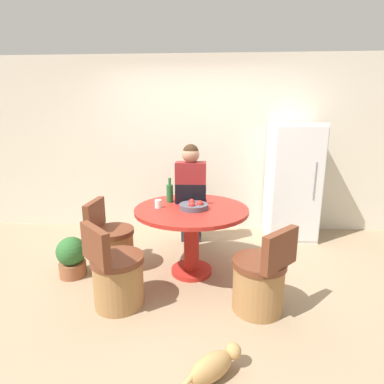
{
  "coord_description": "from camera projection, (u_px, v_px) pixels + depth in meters",
  "views": [
    {
      "loc": [
        0.24,
        -2.94,
        1.69
      ],
      "look_at": [
        0.06,
        0.23,
        0.91
      ],
      "focal_mm": 28.0,
      "sensor_mm": 36.0,
      "label": 1
    }
  ],
  "objects": [
    {
      "name": "ground_plane",
      "position": [
        185.0,
        278.0,
        3.27
      ],
      "size": [
        12.0,
        12.0,
        0.0
      ],
      "primitive_type": "plane",
      "color": "#9E8466"
    },
    {
      "name": "wall_back",
      "position": [
        193.0,
        145.0,
        4.56
      ],
      "size": [
        7.0,
        0.06,
        2.6
      ],
      "color": "beige",
      "rests_on": "ground_plane"
    },
    {
      "name": "refrigerator",
      "position": [
        292.0,
        182.0,
        4.25
      ],
      "size": [
        0.67,
        0.63,
        1.65
      ],
      "color": "white",
      "rests_on": "ground_plane"
    },
    {
      "name": "dining_table",
      "position": [
        191.0,
        224.0,
        3.25
      ],
      "size": [
        1.22,
        1.22,
        0.76
      ],
      "color": "#B2261E",
      "rests_on": "ground_plane"
    },
    {
      "name": "chair_near_right_corner",
      "position": [
        260.0,
        281.0,
        2.66
      ],
      "size": [
        0.55,
        0.55,
        0.81
      ],
      "rotation": [
        0.0,
        0.0,
        -2.35
      ],
      "color": "#9E7042",
      "rests_on": "ground_plane"
    },
    {
      "name": "chair_near_left_corner",
      "position": [
        117.0,
        277.0,
        2.74
      ],
      "size": [
        0.55,
        0.55,
        0.81
      ],
      "rotation": [
        0.0,
        0.0,
        2.35
      ],
      "color": "#9E7042",
      "rests_on": "ground_plane"
    },
    {
      "name": "chair_left_side",
      "position": [
        112.0,
        246.0,
        3.41
      ],
      "size": [
        0.48,
        0.48,
        0.81
      ],
      "rotation": [
        0.0,
        0.0,
        1.53
      ],
      "color": "#9E7042",
      "rests_on": "ground_plane"
    },
    {
      "name": "person_seated",
      "position": [
        191.0,
        189.0,
        4.02
      ],
      "size": [
        0.4,
        0.37,
        1.38
      ],
      "rotation": [
        0.0,
        0.0,
        3.14
      ],
      "color": "#2D2D38",
      "rests_on": "ground_plane"
    },
    {
      "name": "laptop",
      "position": [
        191.0,
        199.0,
        3.39
      ],
      "size": [
        0.34,
        0.22,
        0.22
      ],
      "rotation": [
        0.0,
        0.0,
        3.14
      ],
      "color": "#141947",
      "rests_on": "dining_table"
    },
    {
      "name": "fruit_bowl",
      "position": [
        194.0,
        206.0,
        3.16
      ],
      "size": [
        0.31,
        0.31,
        0.1
      ],
      "color": "#4C4C56",
      "rests_on": "dining_table"
    },
    {
      "name": "coffee_cup",
      "position": [
        158.0,
        204.0,
        3.2
      ],
      "size": [
        0.07,
        0.07,
        0.09
      ],
      "color": "white",
      "rests_on": "dining_table"
    },
    {
      "name": "bottle",
      "position": [
        170.0,
        193.0,
        3.41
      ],
      "size": [
        0.08,
        0.08,
        0.28
      ],
      "color": "#23602D",
      "rests_on": "dining_table"
    },
    {
      "name": "cat",
      "position": [
        214.0,
        365.0,
        1.98
      ],
      "size": [
        0.4,
        0.33,
        0.19
      ],
      "rotation": [
        0.0,
        0.0,
        0.65
      ],
      "color": "tan",
      "rests_on": "ground_plane"
    },
    {
      "name": "potted_plant",
      "position": [
        72.0,
        256.0,
        3.27
      ],
      "size": [
        0.31,
        0.31,
        0.45
      ],
      "color": "#935638",
      "rests_on": "ground_plane"
    }
  ]
}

